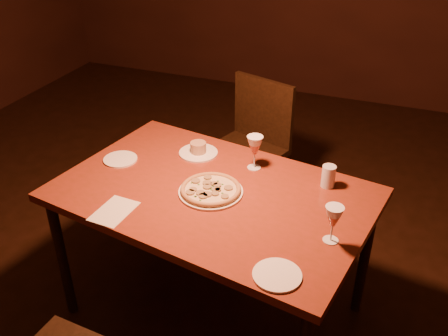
% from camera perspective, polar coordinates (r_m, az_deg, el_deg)
% --- Properties ---
extents(floor, '(7.00, 7.00, 0.00)m').
position_cam_1_polar(floor, '(2.79, -4.39, -18.17)').
color(floor, black).
rests_on(floor, ground).
extents(dining_table, '(1.61, 1.18, 0.79)m').
position_cam_1_polar(dining_table, '(2.43, -1.29, -4.03)').
color(dining_table, maroon).
rests_on(dining_table, floor).
extents(chair_far, '(0.58, 0.58, 0.95)m').
position_cam_1_polar(chair_far, '(3.34, 3.00, 2.79)').
color(chair_far, black).
rests_on(chair_far, floor).
extents(pizza_plate, '(0.31, 0.31, 0.03)m').
position_cam_1_polar(pizza_plate, '(2.36, -1.53, -2.49)').
color(pizza_plate, white).
rests_on(pizza_plate, dining_table).
extents(ramekin_saucer, '(0.21, 0.21, 0.07)m').
position_cam_1_polar(ramekin_saucer, '(2.69, -2.96, 2.06)').
color(ramekin_saucer, white).
rests_on(ramekin_saucer, dining_table).
extents(wine_glass_far, '(0.08, 0.08, 0.18)m').
position_cam_1_polar(wine_glass_far, '(2.53, 3.52, 1.79)').
color(wine_glass_far, '#C56252').
rests_on(wine_glass_far, dining_table).
extents(wine_glass_right, '(0.08, 0.08, 0.17)m').
position_cam_1_polar(wine_glass_right, '(2.08, 12.32, -6.28)').
color(wine_glass_right, '#C56252').
rests_on(wine_glass_right, dining_table).
extents(water_tumbler, '(0.07, 0.07, 0.11)m').
position_cam_1_polar(water_tumbler, '(2.45, 11.84, -0.93)').
color(water_tumbler, silver).
rests_on(water_tumbler, dining_table).
extents(side_plate_left, '(0.18, 0.18, 0.01)m').
position_cam_1_polar(side_plate_left, '(2.69, -11.76, 0.99)').
color(side_plate_left, white).
rests_on(side_plate_left, dining_table).
extents(side_plate_near, '(0.19, 0.19, 0.01)m').
position_cam_1_polar(side_plate_near, '(1.93, 6.09, -12.07)').
color(side_plate_near, white).
rests_on(side_plate_near, dining_table).
extents(menu_card, '(0.16, 0.22, 0.00)m').
position_cam_1_polar(menu_card, '(2.30, -12.45, -4.84)').
color(menu_card, silver).
rests_on(menu_card, dining_table).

